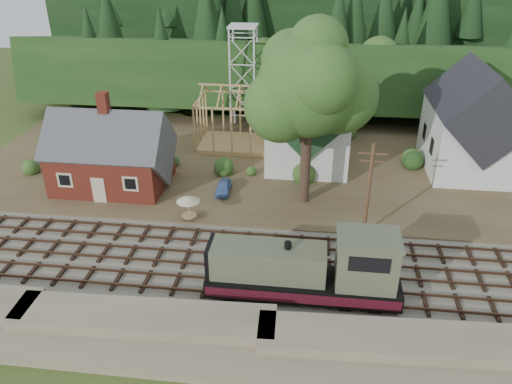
# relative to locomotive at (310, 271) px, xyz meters

# --- Properties ---
(ground) EXTENTS (140.00, 140.00, 0.00)m
(ground) POSITION_rel_locomotive_xyz_m (-2.87, 3.00, -2.19)
(ground) COLOR #384C1E
(ground) RESTS_ON ground
(embankment) EXTENTS (64.00, 5.00, 1.60)m
(embankment) POSITION_rel_locomotive_xyz_m (-2.87, -5.50, -2.19)
(embankment) COLOR #7F7259
(embankment) RESTS_ON ground
(railroad_bed) EXTENTS (64.00, 11.00, 0.16)m
(railroad_bed) POSITION_rel_locomotive_xyz_m (-2.87, 3.00, -2.11)
(railroad_bed) COLOR #726B5B
(railroad_bed) RESTS_ON ground
(village_flat) EXTENTS (64.00, 26.00, 0.30)m
(village_flat) POSITION_rel_locomotive_xyz_m (-2.87, 21.00, -2.04)
(village_flat) COLOR brown
(village_flat) RESTS_ON ground
(hillside) EXTENTS (70.00, 28.96, 12.74)m
(hillside) POSITION_rel_locomotive_xyz_m (-2.87, 45.00, -2.19)
(hillside) COLOR #1E3F19
(hillside) RESTS_ON ground
(ridge) EXTENTS (80.00, 20.00, 12.00)m
(ridge) POSITION_rel_locomotive_xyz_m (-2.87, 61.00, -2.19)
(ridge) COLOR black
(ridge) RESTS_ON ground
(depot) EXTENTS (10.80, 7.41, 9.00)m
(depot) POSITION_rel_locomotive_xyz_m (-18.87, 14.00, 1.03)
(depot) COLOR #531E13
(depot) RESTS_ON village_flat
(church) EXTENTS (8.40, 15.17, 13.00)m
(church) POSITION_rel_locomotive_xyz_m (-0.87, 22.68, 2.99)
(church) COLOR silver
(church) RESTS_ON village_flat
(farmhouse) EXTENTS (8.40, 10.80, 10.60)m
(farmhouse) POSITION_rel_locomotive_xyz_m (15.13, 22.00, 2.68)
(farmhouse) COLOR silver
(farmhouse) RESTS_ON village_flat
(timber_frame) EXTENTS (8.20, 6.20, 6.99)m
(timber_frame) POSITION_rel_locomotive_xyz_m (-8.87, 25.00, 1.08)
(timber_frame) COLOR tan
(timber_frame) RESTS_ON village_flat
(lattice_tower) EXTENTS (3.20, 3.20, 12.12)m
(lattice_tower) POSITION_rel_locomotive_xyz_m (-8.87, 31.00, 7.84)
(lattice_tower) COLOR silver
(lattice_tower) RESTS_ON village_flat
(big_tree) EXTENTS (10.90, 8.40, 14.70)m
(big_tree) POSITION_rel_locomotive_xyz_m (-0.70, 13.08, 8.03)
(big_tree) COLOR #38281E
(big_tree) RESTS_ON village_flat
(telegraph_pole_near) EXTENTS (2.20, 0.28, 8.00)m
(telegraph_pole_near) POSITION_rel_locomotive_xyz_m (4.13, 8.20, 2.06)
(telegraph_pole_near) COLOR #4C331E
(telegraph_pole_near) RESTS_ON ground
(locomotive) EXTENTS (12.47, 3.12, 4.97)m
(locomotive) POSITION_rel_locomotive_xyz_m (0.00, 0.00, 0.00)
(locomotive) COLOR black
(locomotive) RESTS_ON railroad_bed
(car_blue) EXTENTS (1.35, 3.17, 1.07)m
(car_blue) POSITION_rel_locomotive_xyz_m (-8.30, 13.68, -1.35)
(car_blue) COLOR #597CBF
(car_blue) RESTS_ON village_flat
(car_green) EXTENTS (3.81, 1.46, 1.24)m
(car_green) POSITION_rel_locomotive_xyz_m (-19.95, 11.34, -1.27)
(car_green) COLOR #78AC77
(car_green) RESTS_ON village_flat
(patio_set) EXTENTS (1.97, 1.97, 2.19)m
(patio_set) POSITION_rel_locomotive_xyz_m (-10.25, 8.50, -0.03)
(patio_set) COLOR silver
(patio_set) RESTS_ON village_flat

